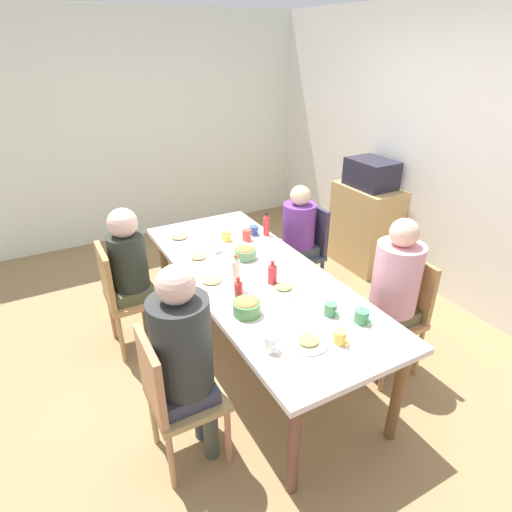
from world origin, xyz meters
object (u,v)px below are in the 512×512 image
at_px(person_3, 394,286).
at_px(chair_0, 123,292).
at_px(bottle_2, 239,291).
at_px(plate_0, 179,238).
at_px(plate_4, 283,288).
at_px(chair_1, 172,394).
at_px(cup_1, 216,246).
at_px(plate_1, 308,342).
at_px(plate_2, 199,258).
at_px(person_2, 297,233).
at_px(cup_7, 254,231).
at_px(plate_3, 212,281).
at_px(cup_4, 247,235).
at_px(bottle_1, 266,225).
at_px(person_0, 131,267).
at_px(person_1, 184,352).
at_px(bottle_3, 272,274).
at_px(cup_2, 362,316).
at_px(bottle_0, 236,273).
at_px(cup_3, 271,343).
at_px(bowl_0, 247,307).
at_px(cup_0, 331,309).
at_px(cup_6, 227,236).
at_px(dining_table, 256,283).
at_px(microwave, 371,173).
at_px(chair_3, 399,310).
at_px(side_cabinet, 364,227).
at_px(chair_2, 305,247).
at_px(cup_5, 340,337).
at_px(bowl_1, 245,253).

bearing_deg(person_3, chair_0, -126.50).
bearing_deg(bottle_2, plate_0, -179.41).
xyz_separation_m(chair_0, plate_4, (0.87, 0.91, 0.24)).
distance_m(chair_1, cup_1, 1.34).
xyz_separation_m(plate_1, plate_2, (-1.24, -0.16, 0.00)).
xyz_separation_m(person_2, plate_2, (0.18, -1.04, 0.08)).
bearing_deg(plate_2, cup_7, 109.54).
height_order(plate_3, cup_4, cup_4).
relative_size(cup_1, bottle_1, 0.59).
xyz_separation_m(person_2, cup_1, (0.11, -0.86, 0.11)).
distance_m(person_0, person_1, 1.20).
distance_m(bottle_1, bottle_3, 0.84).
bearing_deg(cup_2, bottle_0, -144.98).
bearing_deg(person_2, cup_1, -82.42).
xyz_separation_m(cup_2, cup_4, (-1.36, -0.06, 0.01)).
bearing_deg(plate_3, cup_3, 0.01).
height_order(bowl_0, cup_7, bowl_0).
height_order(chair_1, cup_0, chair_1).
relative_size(chair_0, bowl_0, 5.17).
relative_size(plate_0, cup_6, 2.14).
bearing_deg(cup_4, bottle_3, -14.06).
xyz_separation_m(person_0, plate_4, (0.87, 0.82, 0.04)).
bearing_deg(dining_table, cup_0, 13.66).
distance_m(cup_7, microwave, 1.49).
relative_size(chair_3, plate_1, 4.00).
bearing_deg(cup_7, plate_2, -70.46).
bearing_deg(cup_7, side_cabinet, 96.90).
xyz_separation_m(chair_0, plate_0, (-0.25, 0.57, 0.24)).
xyz_separation_m(chair_0, person_1, (1.19, 0.09, 0.26)).
bearing_deg(bottle_2, person_3, 72.20).
xyz_separation_m(cup_4, cup_6, (-0.08, -0.15, -0.00)).
bearing_deg(cup_1, person_0, -99.95).
xyz_separation_m(cup_3, bottle_1, (-1.34, 0.74, 0.05)).
xyz_separation_m(chair_2, cup_4, (0.04, -0.64, 0.28)).
distance_m(chair_1, plate_2, 1.19).
height_order(person_1, cup_5, person_1).
bearing_deg(person_2, bottle_1, -85.55).
xyz_separation_m(bowl_0, cup_4, (-0.96, 0.50, -0.00)).
height_order(dining_table, cup_7, cup_7).
bearing_deg(plate_0, cup_6, 58.10).
bearing_deg(dining_table, bottle_1, 144.13).
distance_m(person_1, plate_0, 1.52).
height_order(cup_1, bottle_0, bottle_0).
relative_size(plate_0, plate_4, 1.18).
relative_size(bottle_0, bottle_3, 1.40).
bearing_deg(person_2, cup_2, -18.84).
xyz_separation_m(person_2, bottle_0, (0.71, -0.97, 0.19)).
bearing_deg(plate_1, bottle_3, 166.99).
bearing_deg(bowl_1, cup_3, -20.06).
bearing_deg(cup_6, chair_0, -87.81).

